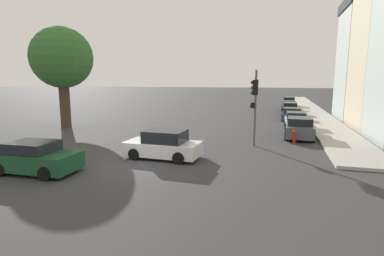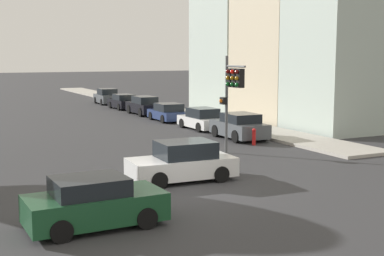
# 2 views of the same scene
# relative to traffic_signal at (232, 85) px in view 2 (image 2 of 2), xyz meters

# --- Properties ---
(ground_plane) EXTENTS (300.00, 300.00, 0.00)m
(ground_plane) POSITION_rel_traffic_signal_xyz_m (-5.28, -5.84, -3.41)
(ground_plane) COLOR #333335
(sidewalk_strip) EXTENTS (3.14, 60.00, 0.16)m
(sidewalk_strip) POSITION_rel_traffic_signal_xyz_m (5.77, 26.48, -3.33)
(sidewalk_strip) COLOR #ADA89E
(sidewalk_strip) RESTS_ON ground_plane
(rowhouse_backdrop) EXTENTS (7.49, 19.24, 13.11)m
(rowhouse_backdrop) POSITION_rel_traffic_signal_xyz_m (11.19, 11.00, 2.97)
(rowhouse_backdrop) COLOR #ADBCB2
(rowhouse_backdrop) RESTS_ON ground_plane
(traffic_signal) EXTENTS (0.62, 1.75, 4.80)m
(traffic_signal) POSITION_rel_traffic_signal_xyz_m (0.00, 0.00, 0.00)
(traffic_signal) COLOR #515456
(traffic_signal) RESTS_ON ground_plane
(crossing_car_0) EXTENTS (3.90, 2.05, 1.44)m
(crossing_car_0) POSITION_rel_traffic_signal_xyz_m (-9.14, -7.92, -2.73)
(crossing_car_0) COLOR #194728
(crossing_car_0) RESTS_ON ground_plane
(crossing_car_1) EXTENTS (4.13, 2.12, 1.53)m
(crossing_car_1) POSITION_rel_traffic_signal_xyz_m (-4.48, -3.87, -2.70)
(crossing_car_1) COLOR silver
(crossing_car_1) RESTS_ON ground_plane
(parked_car_0) EXTENTS (2.11, 4.09, 1.51)m
(parked_car_0) POSITION_rel_traffic_signal_xyz_m (2.98, 4.17, -2.69)
(parked_car_0) COLOR #4C5156
(parked_car_0) RESTS_ON ground_plane
(parked_car_1) EXTENTS (1.89, 3.93, 1.42)m
(parked_car_1) POSITION_rel_traffic_signal_xyz_m (2.93, 8.85, -2.75)
(parked_car_1) COLOR silver
(parked_car_1) RESTS_ON ground_plane
(parked_car_2) EXTENTS (2.02, 3.90, 1.32)m
(parked_car_2) POSITION_rel_traffic_signal_xyz_m (2.80, 14.05, -2.79)
(parked_car_2) COLOR navy
(parked_car_2) RESTS_ON ground_plane
(parked_car_3) EXTENTS (1.87, 4.50, 1.53)m
(parked_car_3) POSITION_rel_traffic_signal_xyz_m (2.76, 18.90, -2.69)
(parked_car_3) COLOR black
(parked_car_3) RESTS_ON ground_plane
(parked_car_4) EXTENTS (1.94, 3.87, 1.36)m
(parked_car_4) POSITION_rel_traffic_signal_xyz_m (2.82, 24.27, -2.77)
(parked_car_4) COLOR black
(parked_car_4) RESTS_ON ground_plane
(parked_car_5) EXTENTS (2.00, 3.99, 1.57)m
(parked_car_5) POSITION_rel_traffic_signal_xyz_m (2.99, 29.86, -2.68)
(parked_car_5) COLOR #4C5156
(parked_car_5) RESTS_ON ground_plane
(fire_hydrant) EXTENTS (0.22, 0.22, 0.92)m
(fire_hydrant) POSITION_rel_traffic_signal_xyz_m (2.54, 1.93, -2.92)
(fire_hydrant) COLOR red
(fire_hydrant) RESTS_ON ground_plane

